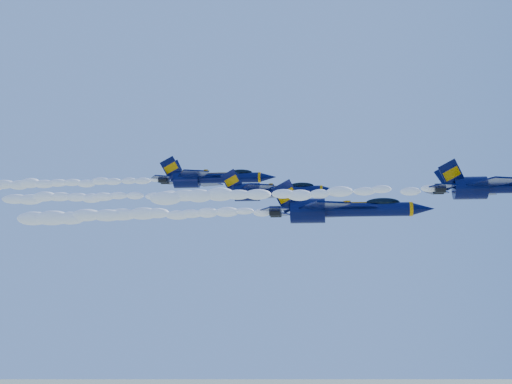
# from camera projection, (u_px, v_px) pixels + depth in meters

# --- Properties ---
(jet_lead) EXTENTS (15.60, 12.80, 5.80)m
(jet_lead) POSITION_uv_depth(u_px,v_px,m) (501.00, 187.00, 66.72)
(jet_lead) COLOR #060A34
(smoke_trail_jet_lead) EXTENTS (31.00, 1.61, 1.45)m
(smoke_trail_jet_lead) POSITION_uv_depth(u_px,v_px,m) (288.00, 194.00, 69.21)
(smoke_trail_jet_lead) COLOR white
(jet_second) EXTENTS (19.31, 15.84, 7.17)m
(jet_second) POSITION_uv_depth(u_px,v_px,m) (340.00, 209.00, 75.90)
(jet_second) COLOR #060A34
(smoke_trail_jet_second) EXTENTS (31.00, 2.00, 1.80)m
(smoke_trail_jet_second) POSITION_uv_depth(u_px,v_px,m) (145.00, 215.00, 78.57)
(smoke_trail_jet_second) COLOR white
(jet_third) EXTENTS (15.92, 13.06, 5.92)m
(jet_third) POSITION_uv_depth(u_px,v_px,m) (271.00, 191.00, 85.97)
(jet_third) COLOR #060A34
(smoke_trail_jet_third) EXTENTS (31.00, 1.65, 1.48)m
(smoke_trail_jet_third) POSITION_uv_depth(u_px,v_px,m) (110.00, 196.00, 88.48)
(smoke_trail_jet_third) COLOR white
(jet_fourth) EXTENTS (17.78, 14.59, 6.61)m
(jet_fourth) POSITION_uv_depth(u_px,v_px,m) (210.00, 178.00, 96.53)
(jet_fourth) COLOR #060A34
(smoke_trail_jet_fourth) EXTENTS (31.00, 1.84, 1.66)m
(smoke_trail_jet_fourth) POSITION_uv_depth(u_px,v_px,m) (63.00, 183.00, 99.13)
(smoke_trail_jet_fourth) COLOR white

